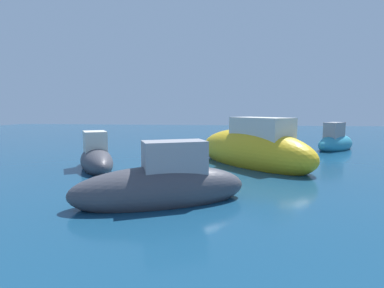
{
  "coord_description": "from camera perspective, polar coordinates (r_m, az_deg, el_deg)",
  "views": [
    {
      "loc": [
        -7.44,
        -3.58,
        2.24
      ],
      "look_at": [
        -9.54,
        12.28,
        0.41
      ],
      "focal_mm": 28.26,
      "sensor_mm": 36.0,
      "label": 1
    }
  ],
  "objects": [
    {
      "name": "moored_boat_6",
      "position": [
        19.08,
        13.12,
        0.83
      ],
      "size": [
        3.15,
        1.45,
        1.64
      ],
      "rotation": [
        0.0,
        0.0,
        6.16
      ],
      "color": "#B21E1E",
      "rests_on": "ground"
    },
    {
      "name": "moored_boat_0",
      "position": [
        12.57,
        11.37,
        -1.06
      ],
      "size": [
        5.54,
        5.96,
        2.36
      ],
      "rotation": [
        0.0,
        0.0,
        2.28
      ],
      "color": "gold",
      "rests_on": "ground"
    },
    {
      "name": "moored_boat_1",
      "position": [
        7.35,
        -5.59,
        -7.87
      ],
      "size": [
        4.41,
        2.95,
        1.76
      ],
      "rotation": [
        0.0,
        0.0,
        3.57
      ],
      "color": "#3F3F47",
      "rests_on": "ground"
    },
    {
      "name": "moored_boat_7",
      "position": [
        18.72,
        25.44,
        0.3
      ],
      "size": [
        3.11,
        3.27,
        1.79
      ],
      "rotation": [
        0.0,
        0.0,
        0.84
      ],
      "color": "teal",
      "rests_on": "ground"
    },
    {
      "name": "moored_boat_5",
      "position": [
        12.1,
        -17.64,
        -2.56
      ],
      "size": [
        2.73,
        3.48,
        1.64
      ],
      "rotation": [
        0.0,
        0.0,
        5.26
      ],
      "color": "#3F3F47",
      "rests_on": "ground"
    }
  ]
}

